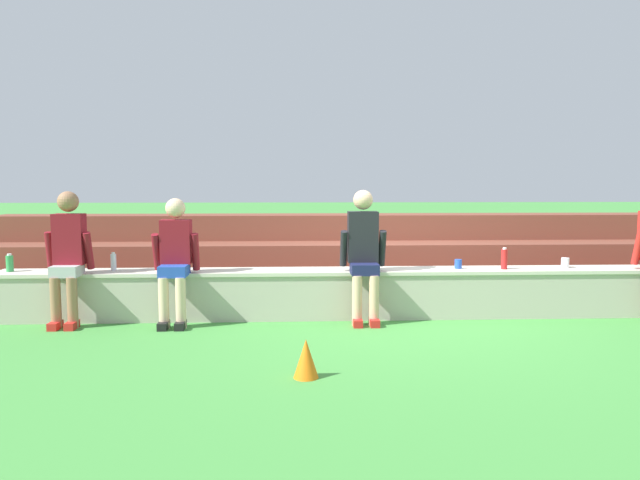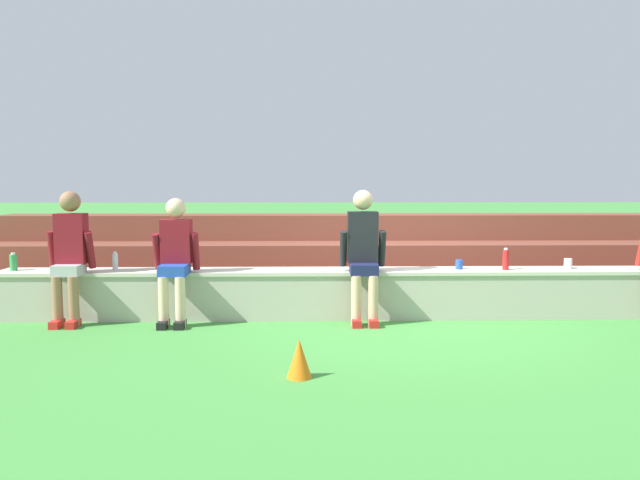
{
  "view_description": "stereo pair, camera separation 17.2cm",
  "coord_description": "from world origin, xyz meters",
  "px_view_note": "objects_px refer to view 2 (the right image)",
  "views": [
    {
      "loc": [
        -1.25,
        -6.64,
        1.57
      ],
      "look_at": [
        -0.93,
        0.23,
        0.9
      ],
      "focal_mm": 33.66,
      "sensor_mm": 36.0,
      "label": 1
    },
    {
      "loc": [
        -1.08,
        -6.64,
        1.57
      ],
      "look_at": [
        -0.93,
        0.23,
        0.9
      ],
      "focal_mm": 33.66,
      "sensor_mm": 36.0,
      "label": 2
    }
  ],
  "objects_px": {
    "person_center": "(363,251)",
    "water_bottle_near_left": "(506,259)",
    "person_left_of_center": "(175,256)",
    "water_bottle_mid_left": "(115,261)",
    "water_bottle_center_gap": "(13,262)",
    "sports_cone": "(299,358)",
    "person_far_left": "(70,252)",
    "plastic_cup_left_end": "(568,264)",
    "plastic_cup_right_end": "(459,264)"
  },
  "relations": [
    {
      "from": "water_bottle_center_gap",
      "to": "sports_cone",
      "type": "relative_size",
      "value": 0.65
    },
    {
      "from": "water_bottle_mid_left",
      "to": "sports_cone",
      "type": "bearing_deg",
      "value": -45.9
    },
    {
      "from": "person_far_left",
      "to": "plastic_cup_right_end",
      "type": "relative_size",
      "value": 13.53
    },
    {
      "from": "plastic_cup_left_end",
      "to": "sports_cone",
      "type": "distance_m",
      "value": 3.85
    },
    {
      "from": "water_bottle_mid_left",
      "to": "person_far_left",
      "type": "bearing_deg",
      "value": -142.84
    },
    {
      "from": "person_left_of_center",
      "to": "plastic_cup_left_end",
      "type": "relative_size",
      "value": 11.84
    },
    {
      "from": "person_center",
      "to": "sports_cone",
      "type": "bearing_deg",
      "value": -109.51
    },
    {
      "from": "person_far_left",
      "to": "water_bottle_mid_left",
      "type": "xyz_separation_m",
      "value": [
        0.4,
        0.3,
        -0.14
      ]
    },
    {
      "from": "person_center",
      "to": "water_bottle_near_left",
      "type": "height_order",
      "value": "person_center"
    },
    {
      "from": "plastic_cup_right_end",
      "to": "person_far_left",
      "type": "bearing_deg",
      "value": -176.57
    },
    {
      "from": "person_far_left",
      "to": "person_center",
      "type": "bearing_deg",
      "value": 0.52
    },
    {
      "from": "person_left_of_center",
      "to": "sports_cone",
      "type": "xyz_separation_m",
      "value": [
        1.4,
        -1.91,
        -0.59
      ]
    },
    {
      "from": "person_center",
      "to": "plastic_cup_left_end",
      "type": "distance_m",
      "value": 2.45
    },
    {
      "from": "plastic_cup_left_end",
      "to": "sports_cone",
      "type": "relative_size",
      "value": 0.37
    },
    {
      "from": "person_center",
      "to": "plastic_cup_left_end",
      "type": "height_order",
      "value": "person_center"
    },
    {
      "from": "water_bottle_center_gap",
      "to": "sports_cone",
      "type": "xyz_separation_m",
      "value": [
        3.3,
        -2.18,
        -0.49
      ]
    },
    {
      "from": "person_center",
      "to": "plastic_cup_left_end",
      "type": "bearing_deg",
      "value": 5.92
    },
    {
      "from": "person_left_of_center",
      "to": "water_bottle_mid_left",
      "type": "height_order",
      "value": "person_left_of_center"
    },
    {
      "from": "water_bottle_near_left",
      "to": "plastic_cup_left_end",
      "type": "relative_size",
      "value": 2.15
    },
    {
      "from": "person_center",
      "to": "water_bottle_center_gap",
      "type": "bearing_deg",
      "value": 176.71
    },
    {
      "from": "person_left_of_center",
      "to": "plastic_cup_left_end",
      "type": "height_order",
      "value": "person_left_of_center"
    },
    {
      "from": "water_bottle_center_gap",
      "to": "water_bottle_near_left",
      "type": "bearing_deg",
      "value": -0.61
    },
    {
      "from": "plastic_cup_right_end",
      "to": "water_bottle_center_gap",
      "type": "bearing_deg",
      "value": -179.96
    },
    {
      "from": "person_far_left",
      "to": "plastic_cup_right_end",
      "type": "xyz_separation_m",
      "value": [
        4.39,
        0.26,
        -0.19
      ]
    },
    {
      "from": "person_center",
      "to": "water_bottle_center_gap",
      "type": "relative_size",
      "value": 7.24
    },
    {
      "from": "person_far_left",
      "to": "plastic_cup_left_end",
      "type": "distance_m",
      "value": 5.69
    },
    {
      "from": "sports_cone",
      "to": "person_far_left",
      "type": "bearing_deg",
      "value": 143.02
    },
    {
      "from": "person_left_of_center",
      "to": "plastic_cup_right_end",
      "type": "relative_size",
      "value": 12.81
    },
    {
      "from": "person_left_of_center",
      "to": "water_bottle_mid_left",
      "type": "distance_m",
      "value": 0.83
    },
    {
      "from": "water_bottle_near_left",
      "to": "plastic_cup_right_end",
      "type": "distance_m",
      "value": 0.53
    },
    {
      "from": "water_bottle_mid_left",
      "to": "sports_cone",
      "type": "height_order",
      "value": "water_bottle_mid_left"
    },
    {
      "from": "water_bottle_near_left",
      "to": "water_bottle_mid_left",
      "type": "xyz_separation_m",
      "value": [
        -4.52,
        0.1,
        -0.02
      ]
    },
    {
      "from": "water_bottle_near_left",
      "to": "plastic_cup_right_end",
      "type": "bearing_deg",
      "value": 172.97
    },
    {
      "from": "plastic_cup_right_end",
      "to": "sports_cone",
      "type": "distance_m",
      "value": 2.89
    },
    {
      "from": "plastic_cup_right_end",
      "to": "sports_cone",
      "type": "xyz_separation_m",
      "value": [
        -1.84,
        -2.19,
        -0.45
      ]
    },
    {
      "from": "person_left_of_center",
      "to": "plastic_cup_left_end",
      "type": "xyz_separation_m",
      "value": [
        4.52,
        0.3,
        -0.14
      ]
    },
    {
      "from": "water_bottle_mid_left",
      "to": "water_bottle_center_gap",
      "type": "distance_m",
      "value": 1.15
    },
    {
      "from": "water_bottle_near_left",
      "to": "water_bottle_mid_left",
      "type": "height_order",
      "value": "water_bottle_near_left"
    },
    {
      "from": "person_center",
      "to": "water_bottle_mid_left",
      "type": "xyz_separation_m",
      "value": [
        -2.85,
        0.27,
        -0.15
      ]
    },
    {
      "from": "person_left_of_center",
      "to": "water_bottle_center_gap",
      "type": "bearing_deg",
      "value": 171.72
    },
    {
      "from": "sports_cone",
      "to": "plastic_cup_left_end",
      "type": "bearing_deg",
      "value": 35.23
    },
    {
      "from": "water_bottle_near_left",
      "to": "person_center",
      "type": "bearing_deg",
      "value": -174.21
    },
    {
      "from": "person_left_of_center",
      "to": "person_center",
      "type": "bearing_deg",
      "value": 1.31
    },
    {
      "from": "water_bottle_mid_left",
      "to": "sports_cone",
      "type": "xyz_separation_m",
      "value": [
        2.16,
        -2.23,
        -0.5
      ]
    },
    {
      "from": "person_far_left",
      "to": "plastic_cup_left_end",
      "type": "xyz_separation_m",
      "value": [
        5.68,
        0.28,
        -0.18
      ]
    },
    {
      "from": "person_left_of_center",
      "to": "water_bottle_center_gap",
      "type": "xyz_separation_m",
      "value": [
        -1.91,
        0.28,
        -0.1
      ]
    },
    {
      "from": "person_far_left",
      "to": "person_center",
      "type": "distance_m",
      "value": 3.25
    },
    {
      "from": "water_bottle_mid_left",
      "to": "sports_cone",
      "type": "distance_m",
      "value": 3.14
    },
    {
      "from": "water_bottle_near_left",
      "to": "water_bottle_center_gap",
      "type": "xyz_separation_m",
      "value": [
        -5.66,
        0.06,
        -0.02
      ]
    },
    {
      "from": "person_center",
      "to": "plastic_cup_right_end",
      "type": "bearing_deg",
      "value": 11.55
    }
  ]
}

